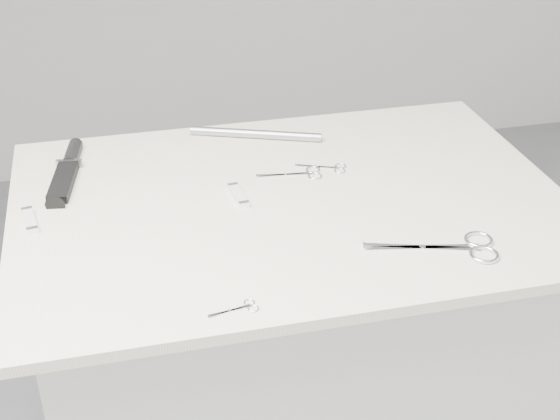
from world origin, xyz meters
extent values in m
cube|color=silver|center=(0.00, 0.00, 0.45)|extent=(0.90, 0.60, 0.90)
cube|color=beige|center=(0.00, 0.00, 0.91)|extent=(1.00, 0.70, 0.02)
cube|color=white|center=(0.17, -0.21, 0.92)|extent=(0.19, 0.08, 0.00)
cylinder|color=white|center=(0.17, -0.21, 0.92)|extent=(0.01, 0.01, 0.01)
torus|color=white|center=(0.27, -0.21, 0.92)|extent=(0.05, 0.05, 0.01)
torus|color=white|center=(0.26, -0.26, 0.92)|extent=(0.05, 0.05, 0.01)
cube|color=white|center=(0.01, 0.09, 0.92)|extent=(0.11, 0.03, 0.00)
cylinder|color=white|center=(0.01, 0.09, 0.92)|extent=(0.01, 0.01, 0.00)
torus|color=white|center=(0.07, 0.09, 0.92)|extent=(0.03, 0.03, 0.00)
torus|color=white|center=(0.07, 0.07, 0.92)|extent=(0.03, 0.03, 0.00)
cube|color=white|center=(0.08, 0.11, 0.92)|extent=(0.08, 0.04, 0.00)
cylinder|color=white|center=(0.08, 0.11, 0.92)|extent=(0.00, 0.00, 0.00)
torus|color=white|center=(0.13, 0.10, 0.92)|extent=(0.02, 0.02, 0.00)
torus|color=white|center=(0.12, 0.08, 0.92)|extent=(0.02, 0.02, 0.00)
cube|color=white|center=(-0.17, -0.30, 0.92)|extent=(0.07, 0.02, 0.00)
cylinder|color=white|center=(-0.17, -0.30, 0.92)|extent=(0.00, 0.00, 0.00)
torus|color=white|center=(-0.14, -0.29, 0.92)|extent=(0.02, 0.02, 0.00)
torus|color=white|center=(-0.13, -0.30, 0.92)|extent=(0.02, 0.02, 0.00)
cube|color=black|center=(-0.40, 0.15, 0.93)|extent=(0.06, 0.15, 0.02)
cube|color=#97999F|center=(-0.39, 0.22, 0.93)|extent=(0.05, 0.02, 0.02)
cylinder|color=black|center=(-0.38, 0.26, 0.93)|extent=(0.04, 0.09, 0.03)
cube|color=beige|center=(-0.46, 0.02, 0.92)|extent=(0.03, 0.08, 0.01)
cube|color=white|center=(-0.46, 0.06, 0.93)|extent=(0.02, 0.01, 0.01)
cube|color=white|center=(-0.45, -0.01, 0.93)|extent=(0.02, 0.01, 0.01)
cube|color=beige|center=(-0.09, 0.02, 0.93)|extent=(0.02, 0.08, 0.01)
cube|color=white|center=(-0.10, 0.06, 0.93)|extent=(0.02, 0.01, 0.01)
cube|color=white|center=(-0.09, -0.01, 0.93)|extent=(0.02, 0.01, 0.01)
cylinder|color=#97999F|center=(-0.01, 0.27, 0.93)|extent=(0.26, 0.12, 0.02)
camera|label=1|loc=(-0.31, -1.19, 1.62)|focal=50.00mm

